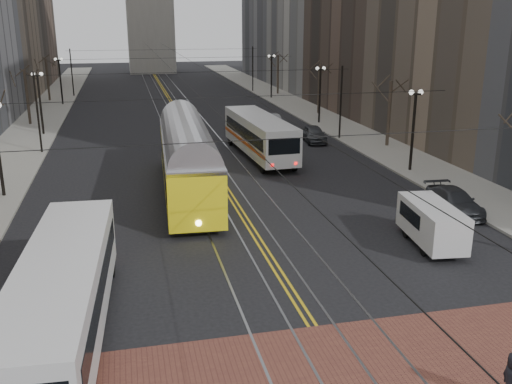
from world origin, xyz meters
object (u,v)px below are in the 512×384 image
transit_bus (63,301)px  cargo_van (431,226)px  sedan_grey (314,134)px  sedan_silver (271,123)px  sedan_parked (454,201)px  rear_bus (259,137)px  streetcar (188,165)px

transit_bus → cargo_van: size_ratio=2.64×
transit_bus → sedan_grey: 34.86m
sedan_grey → sedan_silver: sedan_silver is taller
cargo_van → sedan_parked: (3.81, 4.16, -0.36)m
sedan_grey → rear_bus: bearing=-138.3°
streetcar → sedan_parked: streetcar is taller
streetcar → sedan_grey: 18.36m
sedan_grey → sedan_parked: bearing=-80.1°
rear_bus → sedan_silver: (3.54, 10.07, -0.76)m
transit_bus → streetcar: 17.28m
sedan_grey → sedan_silver: (-2.51, 5.64, 0.11)m
cargo_van → sedan_grey: (2.23, 24.38, -0.31)m
cargo_van → sedan_silver: 30.02m
rear_bus → cargo_van: rear_bus is taller
rear_bus → sedan_silver: size_ratio=2.41×
transit_bus → cargo_van: (16.51, 5.00, -0.51)m
streetcar → cargo_van: size_ratio=3.38×
sedan_silver → cargo_van: bearing=-89.7°
streetcar → sedan_silver: size_ratio=3.11×
streetcar → sedan_parked: bearing=-23.4°
sedan_grey → sedan_parked: size_ratio=0.92×
streetcar → transit_bus: bearing=-107.6°
streetcar → sedan_silver: streetcar is taller
streetcar → sedan_parked: 15.98m
streetcar → cargo_van: streetcar is taller
transit_bus → cargo_van: bearing=20.2°
streetcar → cargo_van: (10.49, -11.20, -0.83)m
streetcar → sedan_grey: bearing=48.8°
rear_bus → cargo_van: size_ratio=2.63×
sedan_grey → sedan_silver: size_ratio=0.84×
streetcar → sedan_grey: (12.72, 13.19, -1.14)m
transit_bus → cargo_van: 17.26m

